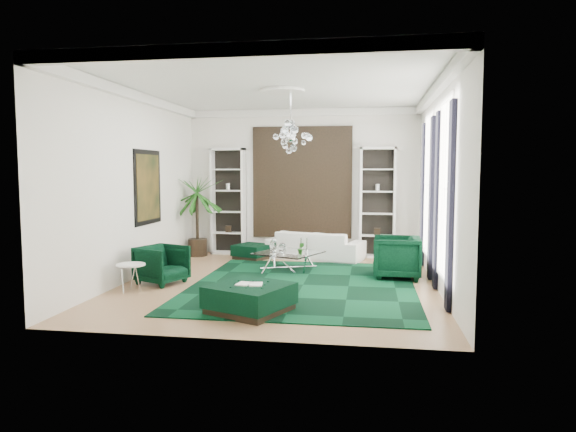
% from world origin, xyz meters
% --- Properties ---
extents(floor, '(6.00, 7.00, 0.02)m').
position_xyz_m(floor, '(0.00, 0.00, -0.01)').
color(floor, tan).
rests_on(floor, ground).
extents(ceiling, '(6.00, 7.00, 0.02)m').
position_xyz_m(ceiling, '(0.00, 0.00, 3.81)').
color(ceiling, white).
rests_on(ceiling, ground).
extents(wall_back, '(6.00, 0.02, 3.80)m').
position_xyz_m(wall_back, '(0.00, 3.51, 1.90)').
color(wall_back, white).
rests_on(wall_back, ground).
extents(wall_front, '(6.00, 0.02, 3.80)m').
position_xyz_m(wall_front, '(0.00, -3.51, 1.90)').
color(wall_front, white).
rests_on(wall_front, ground).
extents(wall_left, '(0.02, 7.00, 3.80)m').
position_xyz_m(wall_left, '(-3.01, 0.00, 1.90)').
color(wall_left, white).
rests_on(wall_left, ground).
extents(wall_right, '(0.02, 7.00, 3.80)m').
position_xyz_m(wall_right, '(3.01, 0.00, 1.90)').
color(wall_right, white).
rests_on(wall_right, ground).
extents(crown_molding, '(6.00, 7.00, 0.18)m').
position_xyz_m(crown_molding, '(0.00, 0.00, 3.70)').
color(crown_molding, white).
rests_on(crown_molding, ceiling).
extents(ceiling_medallion, '(0.90, 0.90, 0.05)m').
position_xyz_m(ceiling_medallion, '(0.00, 0.30, 3.77)').
color(ceiling_medallion, white).
rests_on(ceiling_medallion, ceiling).
extents(tapestry, '(2.50, 0.06, 2.80)m').
position_xyz_m(tapestry, '(0.00, 3.46, 1.90)').
color(tapestry, black).
rests_on(tapestry, wall_back).
extents(shelving_left, '(0.90, 0.38, 2.80)m').
position_xyz_m(shelving_left, '(-1.95, 3.31, 1.40)').
color(shelving_left, white).
rests_on(shelving_left, floor).
extents(shelving_right, '(0.90, 0.38, 2.80)m').
position_xyz_m(shelving_right, '(1.95, 3.31, 1.40)').
color(shelving_right, white).
rests_on(shelving_right, floor).
extents(painting, '(0.04, 1.30, 1.60)m').
position_xyz_m(painting, '(-2.97, 0.60, 1.85)').
color(painting, black).
rests_on(painting, wall_left).
extents(window_near, '(0.03, 1.10, 2.90)m').
position_xyz_m(window_near, '(2.99, -0.90, 1.90)').
color(window_near, white).
rests_on(window_near, wall_right).
extents(curtain_near_a, '(0.07, 0.30, 3.25)m').
position_xyz_m(curtain_near_a, '(2.96, -1.68, 1.65)').
color(curtain_near_a, black).
rests_on(curtain_near_a, floor).
extents(curtain_near_b, '(0.07, 0.30, 3.25)m').
position_xyz_m(curtain_near_b, '(2.96, -0.12, 1.65)').
color(curtain_near_b, black).
rests_on(curtain_near_b, floor).
extents(window_far, '(0.03, 1.10, 2.90)m').
position_xyz_m(window_far, '(2.99, 1.50, 1.90)').
color(window_far, white).
rests_on(window_far, wall_right).
extents(curtain_far_a, '(0.07, 0.30, 3.25)m').
position_xyz_m(curtain_far_a, '(2.96, 0.72, 1.65)').
color(curtain_far_a, black).
rests_on(curtain_far_a, floor).
extents(curtain_far_b, '(0.07, 0.30, 3.25)m').
position_xyz_m(curtain_far_b, '(2.96, 2.28, 1.65)').
color(curtain_far_b, black).
rests_on(curtain_far_b, floor).
extents(rug, '(4.20, 5.00, 0.02)m').
position_xyz_m(rug, '(0.49, -0.22, 0.01)').
color(rug, black).
rests_on(rug, floor).
extents(sofa, '(2.54, 1.52, 0.69)m').
position_xyz_m(sofa, '(0.42, 2.84, 0.35)').
color(sofa, white).
rests_on(sofa, floor).
extents(armchair_left, '(1.07, 1.05, 0.75)m').
position_xyz_m(armchair_left, '(-2.26, -0.45, 0.38)').
color(armchair_left, black).
rests_on(armchair_left, floor).
extents(armchair_right, '(0.99, 0.96, 0.87)m').
position_xyz_m(armchair_right, '(2.30, 0.79, 0.44)').
color(armchair_right, black).
rests_on(armchair_right, floor).
extents(coffee_table, '(1.60, 1.60, 0.42)m').
position_xyz_m(coffee_table, '(-0.00, 1.19, 0.21)').
color(coffee_table, white).
rests_on(coffee_table, floor).
extents(ottoman_side, '(1.04, 1.04, 0.35)m').
position_xyz_m(ottoman_side, '(-1.15, 2.64, 0.18)').
color(ottoman_side, black).
rests_on(ottoman_side, floor).
extents(ottoman_front, '(1.45, 1.45, 0.44)m').
position_xyz_m(ottoman_front, '(-0.10, -2.20, 0.22)').
color(ottoman_front, black).
rests_on(ottoman_front, floor).
extents(book, '(0.41, 0.27, 0.03)m').
position_xyz_m(book, '(-0.10, -2.20, 0.45)').
color(book, white).
rests_on(book, ottoman_front).
extents(side_table, '(0.65, 0.65, 0.50)m').
position_xyz_m(side_table, '(-2.55, -1.18, 0.25)').
color(side_table, white).
rests_on(side_table, floor).
extents(palm, '(1.94, 1.94, 2.68)m').
position_xyz_m(palm, '(-2.65, 2.83, 1.34)').
color(palm, '#215C19').
rests_on(palm, floor).
extents(chandelier, '(0.90, 0.90, 0.69)m').
position_xyz_m(chandelier, '(0.18, 0.28, 2.85)').
color(chandelier, white).
rests_on(chandelier, ceiling).
extents(table_plant, '(0.14, 0.12, 0.26)m').
position_xyz_m(table_plant, '(0.30, 0.94, 0.55)').
color(table_plant, '#215C19').
rests_on(table_plant, coffee_table).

